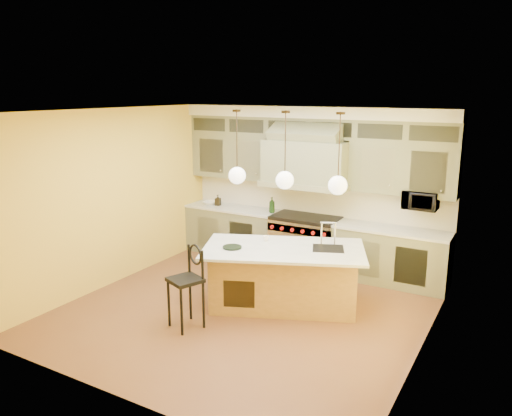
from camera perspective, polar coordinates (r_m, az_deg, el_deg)
The scene contains 18 objects.
floor at distance 7.54m, azimuth -1.23°, elevation -11.59°, with size 5.00×5.00×0.00m, color brown.
ceiling at distance 6.84m, azimuth -1.35°, elevation 11.02°, with size 5.00×5.00×0.00m, color white.
wall_back at distance 9.23m, azimuth 6.70°, elevation 2.47°, with size 5.00×5.00×0.00m, color yellow.
wall_front at distance 5.16m, azimuth -15.78°, elevation -6.75°, with size 5.00×5.00×0.00m, color yellow.
wall_left at distance 8.57m, azimuth -15.79°, elevation 1.21°, with size 5.00×5.00×0.00m, color yellow.
wall_right at distance 6.19m, azimuth 19.03°, elevation -3.60°, with size 5.00×5.00×0.00m, color yellow.
back_cabinetry at distance 9.00m, azimuth 6.03°, elevation 2.07°, with size 5.00×0.77×2.90m.
range at distance 9.15m, azimuth 5.66°, elevation -3.83°, with size 1.20×0.74×0.96m.
kitchen_island at distance 7.54m, azimuth 3.20°, elevation -7.71°, with size 2.64×2.06×1.35m.
counter_stool at distance 6.87m, azimuth -7.86°, elevation -8.30°, with size 0.52×0.52×1.15m.
microwave at distance 8.44m, azimuth 18.29°, elevation 0.85°, with size 0.54×0.37×0.30m, color black.
oil_bottle_a at distance 9.29m, azimuth 1.83°, elevation 0.35°, with size 0.11×0.11×0.30m, color black.
oil_bottle_b at distance 9.91m, azimuth -4.37°, elevation 0.90°, with size 0.10×0.10×0.21m, color black.
fruit_bowl at distance 10.03m, azimuth -5.27°, elevation 0.60°, with size 0.27×0.27×0.07m, color white.
cup at distance 7.65m, azimuth 1.11°, elevation -3.49°, with size 0.09×0.09×0.08m, color white.
pendant_left at distance 7.53m, azimuth -2.17°, elevation 3.95°, with size 0.26×0.26×1.11m.
pendant_center at distance 7.14m, azimuth 3.31°, elevation 3.43°, with size 0.26×0.26×1.11m.
pendant_right at distance 6.83m, azimuth 9.34°, elevation 2.82°, with size 0.26×0.26×1.11m.
Camera 1 is at (3.51, -5.86, 3.18)m, focal length 35.00 mm.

